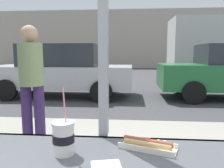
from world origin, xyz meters
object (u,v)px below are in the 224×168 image
at_px(pedestrian, 32,78).
at_px(soda_cup_right, 63,138).
at_px(parked_car_silver, 62,70).
at_px(hotdog_tray_near, 148,144).

bearing_deg(pedestrian, soda_cup_right, -61.81).
bearing_deg(parked_car_silver, hotdog_tray_near, -68.87).
bearing_deg(pedestrian, parked_car_silver, 102.35).
bearing_deg(soda_cup_right, parked_car_silver, 107.63).
relative_size(hotdog_tray_near, parked_car_silver, 0.06).
height_order(hotdog_tray_near, pedestrian, pedestrian).
relative_size(soda_cup_right, parked_car_silver, 0.07).
height_order(soda_cup_right, hotdog_tray_near, soda_cup_right).
distance_m(soda_cup_right, pedestrian, 2.16).
height_order(soda_cup_right, pedestrian, pedestrian).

